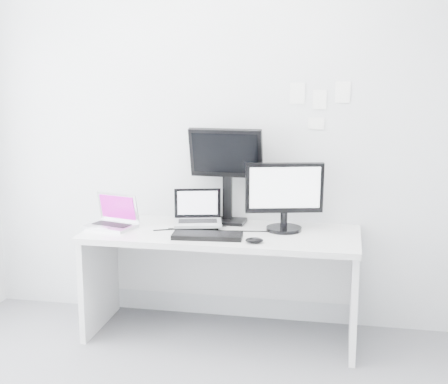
{
  "coord_description": "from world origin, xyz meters",
  "views": [
    {
      "loc": [
        0.79,
        -2.73,
        1.81
      ],
      "look_at": [
        0.02,
        1.23,
        1.0
      ],
      "focal_mm": 51.06,
      "sensor_mm": 36.0,
      "label": 1
    }
  ],
  "objects": [
    {
      "name": "wall_note_0",
      "position": [
        0.45,
        1.59,
        1.62
      ],
      "size": [
        0.1,
        0.0,
        0.14
      ],
      "primitive_type": "cube",
      "color": "white",
      "rests_on": "back_wall"
    },
    {
      "name": "keyboard",
      "position": [
        -0.06,
        1.07,
        0.74
      ],
      "size": [
        0.45,
        0.19,
        0.03
      ],
      "primitive_type": "cube",
      "rotation": [
        0.0,
        0.0,
        0.09
      ],
      "color": "black",
      "rests_on": "desk"
    },
    {
      "name": "wall_note_2",
      "position": [
        0.75,
        1.59,
        1.63
      ],
      "size": [
        0.1,
        0.0,
        0.14
      ],
      "primitive_type": "cube",
      "color": "white",
      "rests_on": "back_wall"
    },
    {
      "name": "speaker",
      "position": [
        -0.24,
        1.55,
        0.83
      ],
      "size": [
        0.1,
        0.1,
        0.19
      ],
      "primitive_type": "cube",
      "rotation": [
        0.0,
        0.0,
        0.01
      ],
      "color": "black",
      "rests_on": "desk"
    },
    {
      "name": "wall_note_3",
      "position": [
        0.58,
        1.59,
        1.42
      ],
      "size": [
        0.11,
        0.0,
        0.08
      ],
      "primitive_type": "cube",
      "color": "white",
      "rests_on": "back_wall"
    },
    {
      "name": "back_wall",
      "position": [
        0.0,
        1.6,
        1.35
      ],
      "size": [
        3.6,
        0.0,
        3.6
      ],
      "primitive_type": "plane",
      "rotation": [
        1.57,
        0.0,
        0.0
      ],
      "color": "silver",
      "rests_on": "ground"
    },
    {
      "name": "macbook",
      "position": [
        -0.75,
        1.2,
        0.85
      ],
      "size": [
        0.37,
        0.31,
        0.24
      ],
      "primitive_type": "cube",
      "rotation": [
        0.0,
        0.0,
        -0.27
      ],
      "color": "#B6B6BC",
      "rests_on": "desk"
    },
    {
      "name": "mouse",
      "position": [
        0.25,
        1.01,
        0.75
      ],
      "size": [
        0.12,
        0.09,
        0.04
      ],
      "primitive_type": "ellipsoid",
      "rotation": [
        0.0,
        0.0,
        0.17
      ],
      "color": "black",
      "rests_on": "desk"
    },
    {
      "name": "samsung_monitor",
      "position": [
        0.4,
        1.35,
        0.96
      ],
      "size": [
        0.55,
        0.35,
        0.47
      ],
      "primitive_type": "cube",
      "rotation": [
        0.0,
        0.0,
        0.24
      ],
      "color": "black",
      "rests_on": "desk"
    },
    {
      "name": "rear_monitor",
      "position": [
        -0.01,
        1.49,
        1.07
      ],
      "size": [
        0.51,
        0.2,
        0.68
      ],
      "primitive_type": "cube",
      "rotation": [
        0.0,
        0.0,
        -0.03
      ],
      "color": "black",
      "rests_on": "desk"
    },
    {
      "name": "dell_laptop",
      "position": [
        -0.17,
        1.31,
        0.86
      ],
      "size": [
        0.37,
        0.31,
        0.26
      ],
      "primitive_type": "cube",
      "rotation": [
        0.0,
        0.0,
        0.24
      ],
      "color": "#A8AAAF",
      "rests_on": "desk"
    },
    {
      "name": "wall_note_1",
      "position": [
        0.6,
        1.59,
        1.58
      ],
      "size": [
        0.09,
        0.0,
        0.13
      ],
      "primitive_type": "cube",
      "color": "white",
      "rests_on": "back_wall"
    },
    {
      "name": "desk",
      "position": [
        0.0,
        1.25,
        0.36
      ],
      "size": [
        1.8,
        0.7,
        0.73
      ],
      "primitive_type": "cube",
      "color": "silver",
      "rests_on": "ground"
    }
  ]
}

